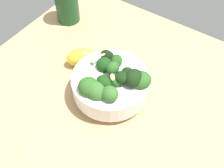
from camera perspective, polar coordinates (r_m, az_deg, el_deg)
name	(u,v)px	position (r cm, az deg, el deg)	size (l,w,h in cm)	color
ground_plane	(107,103)	(67.14, -1.07, -3.92)	(67.66, 67.66, 4.04)	tan
bowl_of_broccoli	(112,84)	(62.33, 0.07, 0.10)	(17.42, 17.42, 10.47)	white
lemon_wedge	(82,57)	(70.82, -6.22, 5.40)	(7.62, 4.14, 5.00)	yellow
bottle_tall	(66,0)	(82.54, -9.28, 16.44)	(6.59, 6.59, 13.67)	#194723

